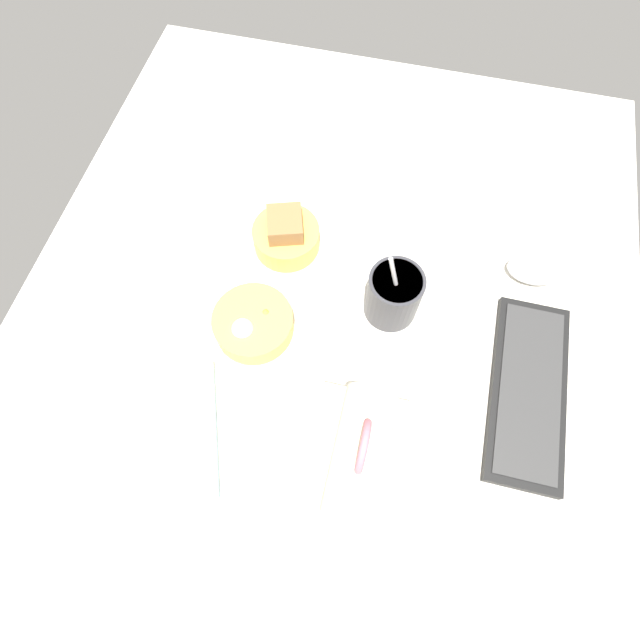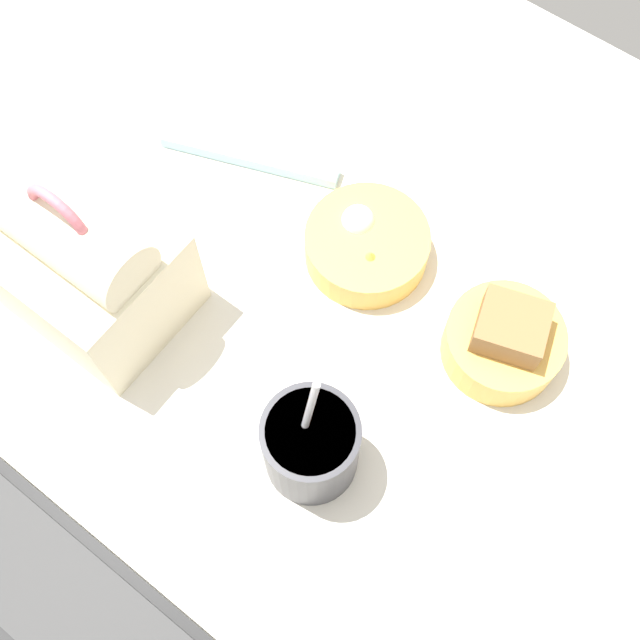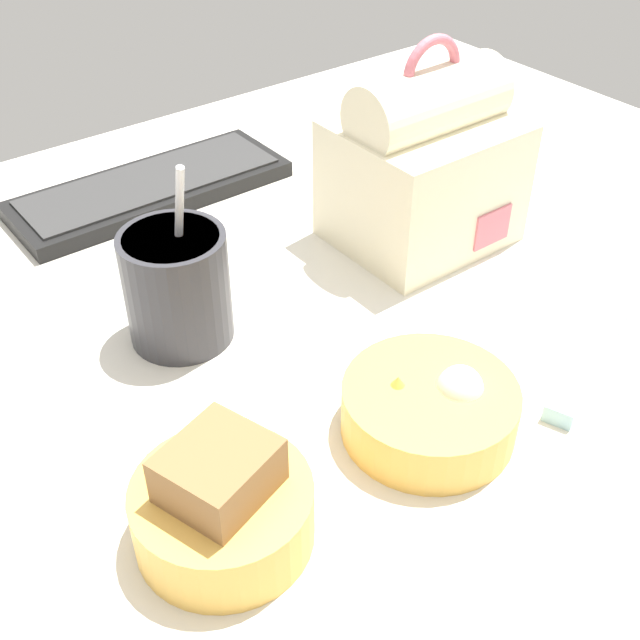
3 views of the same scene
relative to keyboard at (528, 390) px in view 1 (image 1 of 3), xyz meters
The scene contains 8 objects.
desk_surface 36.10cm from the keyboard, 95.12° to the right, with size 140.00×110.00×2.00cm.
keyboard is the anchor object (origin of this frame).
lunch_bag 32.28cm from the keyboard, 53.63° to the right, with size 17.20×15.03×21.62cm.
soup_cup 27.06cm from the keyboard, 111.81° to the right, with size 9.32×9.32×17.46cm.
bento_bowl_sandwich 49.81cm from the keyboard, 112.10° to the right, with size 12.39×12.39×8.45cm.
bento_bowl_snacks 47.08cm from the keyboard, 90.70° to the right, with size 13.76×13.76×5.90cm.
computer_mouse 22.83cm from the keyboard, behind, with size 5.89×9.18×3.43cm.
chopstick_case 52.39cm from the keyboard, 70.01° to the right, with size 21.15×9.97×1.60cm.
Camera 1 is at (34.12, 8.10, 82.27)cm, focal length 28.00 mm.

